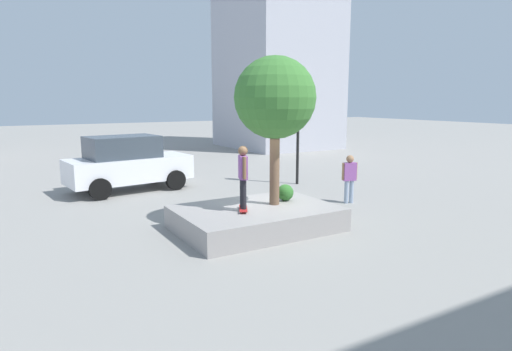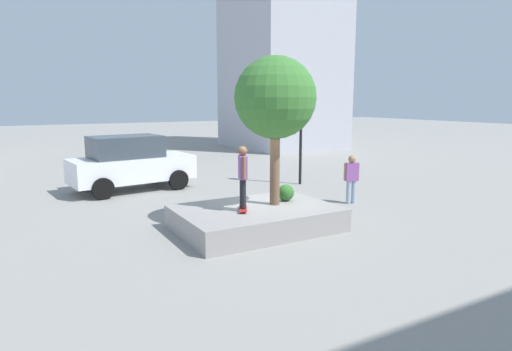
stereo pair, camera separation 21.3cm
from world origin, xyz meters
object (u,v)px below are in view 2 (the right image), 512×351
Objects in this scene: plaza_tree at (275,99)px; police_car at (131,163)px; planter_ledge at (256,218)px; pedestrian_crossing at (351,176)px; skateboarder at (243,172)px; skateboard at (243,209)px; traffic_light_corner at (301,115)px.

plaza_tree is 0.84× the size of police_car.
planter_ledge is 2.54× the size of pedestrian_crossing.
skateboarder reaches higher than planter_ledge.
skateboarder is at bearing -163.25° from planter_ledge.
skateboard is at bearing -163.25° from planter_ledge.
planter_ledge is 1.45m from skateboarder.
traffic_light_corner is at bearing 44.80° from planter_ledge.
plaza_tree is 6.51m from traffic_light_corner.
planter_ledge is at bearing -175.22° from plaza_tree.
skateboarder is at bearing -90.00° from skateboard.
skateboarder is (0.00, -0.00, 0.99)m from skateboard.
police_car is at bearing 135.37° from pedestrian_crossing.
skateboarder reaches higher than pedestrian_crossing.
planter_ledge is 7.39m from police_car.
planter_ledge is 0.88× the size of police_car.
plaza_tree is 2.45× the size of pedestrian_crossing.
skateboarder is (-0.49, -0.15, 1.36)m from planter_ledge.
traffic_light_corner is at bearing -18.60° from police_car.
plaza_tree is 4.72m from pedestrian_crossing.
skateboarder is at bearing -165.92° from pedestrian_crossing.
skateboard is 0.48× the size of skateboarder.
traffic_light_corner reaches higher than police_car.
traffic_light_corner is at bearing 48.46° from plaza_tree.
planter_ledge is 0.63m from skateboard.
police_car is at bearing 108.43° from plaza_tree.
pedestrian_crossing reaches higher than planter_ledge.
plaza_tree is (0.64, 0.05, 3.30)m from planter_ledge.
plaza_tree is 7.88m from police_car.
pedestrian_crossing is (3.78, 1.03, -2.64)m from plaza_tree.
skateboard is 0.19× the size of traffic_light_corner.
plaza_tree is 5.15× the size of skateboard.
plaza_tree reaches higher than planter_ledge.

